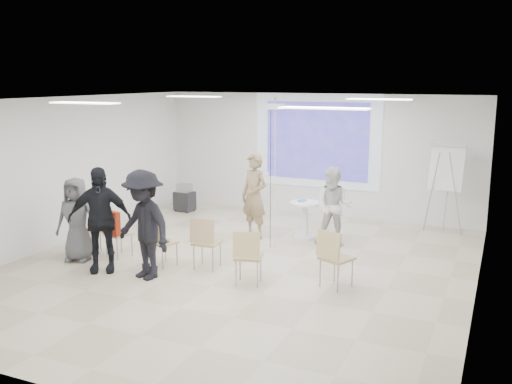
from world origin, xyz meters
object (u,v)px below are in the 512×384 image
at_px(player_right, 334,202).
at_px(audience_outer, 76,214).
at_px(flipchart_easel, 447,168).
at_px(chair_right_far, 333,254).
at_px(chair_far_left, 83,226).
at_px(audience_left, 99,212).
at_px(av_cart, 185,198).
at_px(audience_mid, 144,218).
at_px(pedestal_table, 305,218).
at_px(chair_right_inner, 248,253).
at_px(chair_left_inner, 160,239).
at_px(laptop, 164,240).
at_px(chair_center, 205,239).
at_px(player_left, 254,191).
at_px(chair_left_mid, 115,230).

relative_size(player_right, audience_outer, 1.01).
bearing_deg(flipchart_easel, chair_right_far, -96.92).
distance_m(chair_far_left, audience_left, 1.27).
bearing_deg(audience_outer, av_cart, 79.29).
distance_m(audience_mid, audience_outer, 1.76).
height_order(audience_outer, flipchart_easel, flipchart_easel).
distance_m(pedestal_table, chair_right_inner, 3.07).
distance_m(chair_left_inner, audience_outer, 1.69).
bearing_deg(chair_right_inner, chair_right_far, 3.98).
height_order(laptop, audience_left, audience_left).
xyz_separation_m(chair_far_left, flipchart_easel, (6.22, 4.35, 0.91)).
bearing_deg(flipchart_easel, chair_center, -120.65).
xyz_separation_m(chair_center, laptop, (-0.80, -0.08, -0.10)).
bearing_deg(player_left, laptop, -88.37).
height_order(player_right, chair_left_mid, player_right).
bearing_deg(pedestal_table, audience_mid, -116.08).
xyz_separation_m(chair_left_mid, audience_left, (0.25, -0.73, 0.54)).
height_order(chair_right_inner, audience_left, audience_left).
xyz_separation_m(pedestal_table, audience_mid, (-1.68, -3.44, 0.61)).
distance_m(chair_left_mid, laptop, 1.10).
height_order(chair_far_left, chair_right_inner, chair_right_inner).
distance_m(player_right, av_cart, 4.62).
xyz_separation_m(player_right, flipchart_easel, (1.97, 1.81, 0.57)).
height_order(chair_left_inner, audience_outer, audience_outer).
distance_m(chair_far_left, chair_left_inner, 1.77).
distance_m(player_left, audience_left, 3.44).
relative_size(chair_left_mid, laptop, 2.81).
bearing_deg(chair_right_far, audience_left, -145.40).
xyz_separation_m(chair_left_mid, chair_left_inner, (1.08, -0.10, -0.02)).
bearing_deg(pedestal_table, player_left, -158.21).
relative_size(player_left, av_cart, 2.93).
bearing_deg(chair_center, chair_right_inner, -27.94).
relative_size(chair_center, audience_left, 0.45).
height_order(laptop, av_cart, av_cart).
distance_m(chair_right_far, flipchart_easel, 4.47).
bearing_deg(chair_left_inner, chair_far_left, -162.11).
height_order(chair_left_inner, chair_center, chair_center).
distance_m(laptop, audience_left, 1.27).
distance_m(audience_left, flipchart_easel, 7.28).
xyz_separation_m(chair_center, audience_outer, (-2.45, -0.48, 0.32)).
relative_size(player_left, chair_far_left, 2.21).
distance_m(player_right, chair_left_mid, 4.35).
bearing_deg(audience_outer, chair_far_left, 100.10).
bearing_deg(chair_left_mid, av_cart, 118.54).
bearing_deg(chair_right_inner, chair_left_mid, 158.56).
relative_size(chair_left_mid, flipchart_easel, 0.45).
distance_m(player_right, audience_outer, 5.01).
distance_m(chair_right_far, audience_left, 4.11).
bearing_deg(player_left, flipchart_easel, 47.97).
distance_m(player_right, chair_right_far, 2.50).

